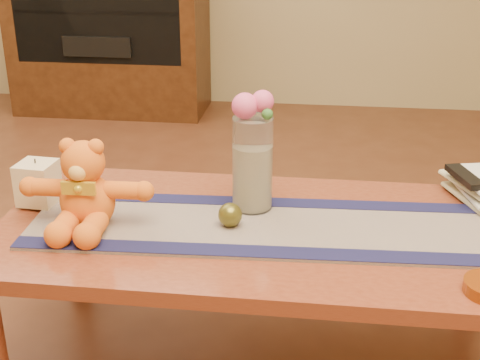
# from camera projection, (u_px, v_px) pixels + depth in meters

# --- Properties ---
(coffee_table_top) EXTENTS (1.40, 0.70, 0.04)m
(coffee_table_top) POSITION_uv_depth(u_px,v_px,m) (259.00, 233.00, 1.73)
(coffee_table_top) COLOR maroon
(coffee_table_top) RESTS_ON floor
(table_leg_bl) EXTENTS (0.07, 0.07, 0.41)m
(table_leg_bl) POSITION_uv_depth(u_px,v_px,m) (75.00, 242.00, 2.16)
(table_leg_bl) COLOR maroon
(table_leg_bl) RESTS_ON floor
(table_leg_br) EXTENTS (0.07, 0.07, 0.41)m
(table_leg_br) POSITION_uv_depth(u_px,v_px,m) (473.00, 267.00, 2.01)
(table_leg_br) COLOR maroon
(table_leg_br) RESTS_ON floor
(persian_runner) EXTENTS (1.21, 0.40, 0.01)m
(persian_runner) POSITION_uv_depth(u_px,v_px,m) (257.00, 226.00, 1.72)
(persian_runner) COLOR #1A1947
(persian_runner) RESTS_ON coffee_table_top
(runner_border_near) EXTENTS (1.20, 0.11, 0.00)m
(runner_border_near) POSITION_uv_depth(u_px,v_px,m) (254.00, 251.00, 1.58)
(runner_border_near) COLOR #14153E
(runner_border_near) RESTS_ON persian_runner
(runner_border_far) EXTENTS (1.20, 0.11, 0.00)m
(runner_border_far) POSITION_uv_depth(u_px,v_px,m) (260.00, 202.00, 1.85)
(runner_border_far) COLOR #14153E
(runner_border_far) RESTS_ON persian_runner
(teddy_bear) EXTENTS (0.34, 0.28, 0.22)m
(teddy_bear) POSITION_uv_depth(u_px,v_px,m) (86.00, 184.00, 1.68)
(teddy_bear) COLOR orange
(teddy_bear) RESTS_ON persian_runner
(pillar_candle) EXTENTS (0.11, 0.11, 0.12)m
(pillar_candle) POSITION_uv_depth(u_px,v_px,m) (38.00, 183.00, 1.83)
(pillar_candle) COLOR beige
(pillar_candle) RESTS_ON persian_runner
(candle_wick) EXTENTS (0.00, 0.00, 0.01)m
(candle_wick) POSITION_uv_depth(u_px,v_px,m) (35.00, 161.00, 1.80)
(candle_wick) COLOR black
(candle_wick) RESTS_ON pillar_candle
(glass_vase) EXTENTS (0.11, 0.11, 0.26)m
(glass_vase) POSITION_uv_depth(u_px,v_px,m) (252.00, 164.00, 1.77)
(glass_vase) COLOR silver
(glass_vase) RESTS_ON persian_runner
(potpourri_fill) EXTENTS (0.09, 0.09, 0.18)m
(potpourri_fill) POSITION_uv_depth(u_px,v_px,m) (252.00, 177.00, 1.78)
(potpourri_fill) COLOR beige
(potpourri_fill) RESTS_ON glass_vase
(rose_left) EXTENTS (0.07, 0.07, 0.07)m
(rose_left) POSITION_uv_depth(u_px,v_px,m) (245.00, 106.00, 1.70)
(rose_left) COLOR #DE4E8B
(rose_left) RESTS_ON glass_vase
(rose_right) EXTENTS (0.06, 0.06, 0.06)m
(rose_right) POSITION_uv_depth(u_px,v_px,m) (263.00, 101.00, 1.70)
(rose_right) COLOR #DE4E8B
(rose_right) RESTS_ON glass_vase
(blue_flower_back) EXTENTS (0.04, 0.04, 0.04)m
(blue_flower_back) POSITION_uv_depth(u_px,v_px,m) (258.00, 104.00, 1.74)
(blue_flower_back) COLOR #546BB7
(blue_flower_back) RESTS_ON glass_vase
(blue_flower_side) EXTENTS (0.04, 0.04, 0.04)m
(blue_flower_side) POSITION_uv_depth(u_px,v_px,m) (243.00, 108.00, 1.73)
(blue_flower_side) COLOR #546BB7
(blue_flower_side) RESTS_ON glass_vase
(leaf_sprig) EXTENTS (0.03, 0.03, 0.03)m
(leaf_sprig) POSITION_uv_depth(u_px,v_px,m) (267.00, 114.00, 1.69)
(leaf_sprig) COLOR #33662D
(leaf_sprig) RESTS_ON glass_vase
(bronze_ball) EXTENTS (0.07, 0.07, 0.06)m
(bronze_ball) POSITION_uv_depth(u_px,v_px,m) (230.00, 215.00, 1.70)
(bronze_ball) COLOR brown
(bronze_ball) RESTS_ON persian_runner
(book_bottom) EXTENTS (0.23, 0.27, 0.02)m
(book_bottom) POSITION_uv_depth(u_px,v_px,m) (460.00, 199.00, 1.86)
(book_bottom) COLOR beige
(book_bottom) RESTS_ON coffee_table_top
(book_lower) EXTENTS (0.20, 0.25, 0.02)m
(book_lower) POSITION_uv_depth(u_px,v_px,m) (463.00, 194.00, 1.85)
(book_lower) COLOR beige
(book_lower) RESTS_ON book_bottom
(book_upper) EXTENTS (0.24, 0.27, 0.02)m
(book_upper) POSITION_uv_depth(u_px,v_px,m) (459.00, 187.00, 1.85)
(book_upper) COLOR beige
(book_upper) RESTS_ON book_lower
(book_top) EXTENTS (0.21, 0.26, 0.02)m
(book_top) POSITION_uv_depth(u_px,v_px,m) (464.00, 181.00, 1.84)
(book_top) COLOR beige
(book_top) RESTS_ON book_upper
(tv_remote) EXTENTS (0.09, 0.17, 0.02)m
(tv_remote) POSITION_uv_depth(u_px,v_px,m) (465.00, 177.00, 1.82)
(tv_remote) COLOR black
(tv_remote) RESTS_ON book_top
(media_cabinet) EXTENTS (1.20, 0.50, 1.10)m
(media_cabinet) POSITION_uv_depth(u_px,v_px,m) (109.00, 25.00, 4.10)
(media_cabinet) COLOR black
(media_cabinet) RESTS_ON floor
(cabinet_cavity) EXTENTS (1.02, 0.03, 0.61)m
(cabinet_cavity) POSITION_uv_depth(u_px,v_px,m) (95.00, 12.00, 3.84)
(cabinet_cavity) COLOR black
(cabinet_cavity) RESTS_ON media_cabinet
(cabinet_shelf) EXTENTS (1.02, 0.20, 0.02)m
(cabinet_shelf) POSITION_uv_depth(u_px,v_px,m) (100.00, 10.00, 3.92)
(cabinet_shelf) COLOR black
(cabinet_shelf) RESTS_ON media_cabinet
(stereo_lower) EXTENTS (0.42, 0.28, 0.12)m
(stereo_lower) POSITION_uv_depth(u_px,v_px,m) (104.00, 43.00, 4.01)
(stereo_lower) COLOR black
(stereo_lower) RESTS_ON media_cabinet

